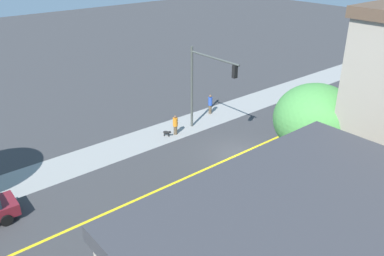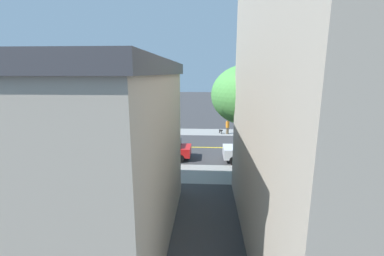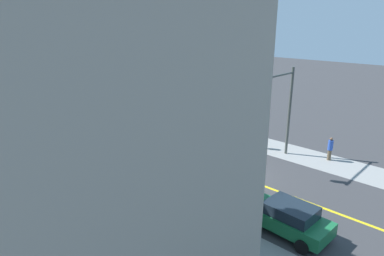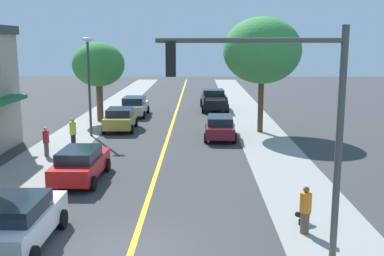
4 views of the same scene
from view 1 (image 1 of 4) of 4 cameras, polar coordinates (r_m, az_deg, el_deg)
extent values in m
plane|color=#38383A|center=(28.58, 6.66, -3.78)|extent=(140.00, 140.00, 0.00)
cube|color=gray|center=(25.37, 16.98, -8.89)|extent=(3.33, 126.00, 0.01)
cube|color=gray|center=(32.69, -1.24, 0.28)|extent=(3.33, 126.00, 0.01)
cube|color=yellow|center=(28.58, 6.66, -3.77)|extent=(0.20, 126.00, 0.00)
cube|color=slate|center=(25.25, 23.16, -2.08)|extent=(0.92, 6.91, 0.24)
cube|color=#38383D|center=(11.33, 22.07, -14.66)|extent=(9.34, 10.36, 0.50)
cube|color=#196638|center=(15.96, 3.50, -17.07)|extent=(0.91, 7.64, 0.24)
cylinder|color=brown|center=(23.38, 16.12, -6.59)|extent=(0.43, 0.43, 3.66)
ellipsoid|color=#4C9947|center=(21.82, 17.20, 1.21)|extent=(4.37, 4.37, 3.72)
cylinder|color=red|center=(28.00, 19.18, -5.01)|extent=(0.24, 0.24, 0.67)
sphere|color=#B2B2B7|center=(27.81, 19.30, -4.29)|extent=(0.22, 0.22, 0.22)
cylinder|color=#B2B2B7|center=(27.91, 19.49, -5.08)|extent=(0.10, 0.10, 0.10)
cylinder|color=#B2B2B7|center=(28.05, 18.90, -4.83)|extent=(0.10, 0.10, 0.10)
cylinder|color=#4C4C51|center=(24.82, 13.31, -7.74)|extent=(0.07, 0.07, 1.09)
cube|color=#2D2D33|center=(24.47, 13.46, -6.41)|extent=(0.12, 0.18, 0.26)
cylinder|color=#474C47|center=(31.46, -0.03, 5.76)|extent=(0.20, 0.20, 6.61)
cylinder|color=#474C47|center=(28.82, 3.18, 9.95)|extent=(4.97, 0.14, 0.14)
cube|color=black|center=(27.53, 6.13, 8.03)|extent=(0.26, 0.32, 0.90)
sphere|color=red|center=(27.44, 6.16, 8.63)|extent=(0.20, 0.20, 0.20)
sphere|color=yellow|center=(27.53, 6.13, 8.03)|extent=(0.20, 0.20, 0.20)
sphere|color=green|center=(27.62, 6.11, 7.43)|extent=(0.20, 0.20, 0.20)
cube|color=red|center=(22.02, -0.25, -11.25)|extent=(1.81, 4.45, 0.70)
cube|color=#19232D|center=(21.79, 0.21, -9.78)|extent=(1.57, 2.41, 0.48)
cylinder|color=black|center=(20.99, -1.92, -14.60)|extent=(0.23, 0.64, 0.64)
cylinder|color=black|center=(22.11, -4.72, -12.31)|extent=(0.23, 0.64, 0.64)
cylinder|color=black|center=(22.48, 4.14, -11.57)|extent=(0.23, 0.64, 0.64)
cylinder|color=black|center=(23.53, 1.22, -9.63)|extent=(0.23, 0.64, 0.64)
cube|color=silver|center=(26.08, 11.81, -5.45)|extent=(1.91, 4.24, 0.76)
cube|color=#19232D|center=(25.92, 12.23, -4.10)|extent=(1.67, 2.29, 0.48)
cylinder|color=black|center=(24.84, 11.36, -8.12)|extent=(0.22, 0.64, 0.64)
cylinder|color=black|center=(25.85, 8.13, -6.42)|extent=(0.22, 0.64, 0.64)
cylinder|color=black|center=(26.80, 15.21, -5.89)|extent=(0.22, 0.64, 0.64)
cylinder|color=black|center=(27.74, 12.07, -4.41)|extent=(0.22, 0.64, 0.64)
cylinder|color=black|center=(23.84, -24.96, -11.85)|extent=(0.25, 0.65, 0.64)
cube|color=#196638|center=(30.51, 18.49, -1.68)|extent=(2.02, 4.27, 0.65)
cube|color=#19232D|center=(30.42, 18.87, -0.56)|extent=(1.72, 2.33, 0.55)
cylinder|color=black|center=(29.16, 18.30, -3.65)|extent=(0.25, 0.65, 0.64)
cylinder|color=black|center=(30.08, 15.46, -2.35)|extent=(0.25, 0.65, 0.64)
cylinder|color=black|center=(31.31, 21.24, -2.09)|extent=(0.25, 0.65, 0.64)
cylinder|color=black|center=(32.16, 18.51, -0.92)|extent=(0.25, 0.65, 0.64)
cylinder|color=brown|center=(31.19, -2.38, -0.29)|extent=(0.29, 0.29, 0.73)
cylinder|color=orange|center=(30.90, -2.40, 0.88)|extent=(0.39, 0.39, 0.66)
sphere|color=brown|center=(30.72, -2.42, 1.61)|extent=(0.20, 0.20, 0.20)
cylinder|color=brown|center=(35.00, 2.61, 2.69)|extent=(0.27, 0.27, 0.79)
cylinder|color=#284CB2|center=(34.72, 2.63, 3.84)|extent=(0.36, 0.36, 0.72)
sphere|color=brown|center=(34.55, 2.65, 4.57)|extent=(0.22, 0.22, 0.22)
ellipsoid|color=black|center=(30.90, -3.68, -0.63)|extent=(0.59, 0.48, 0.24)
sphere|color=black|center=(30.76, -3.17, -0.59)|extent=(0.19, 0.19, 0.19)
cylinder|color=black|center=(30.93, -3.34, -1.06)|extent=(0.08, 0.08, 0.22)
cylinder|color=black|center=(31.07, -3.99, -0.95)|extent=(0.08, 0.08, 0.22)
camera|label=2|loc=(17.29, 62.85, -14.27)|focal=24.11mm
camera|label=3|loc=(30.66, 49.78, 8.87)|focal=31.59mm
camera|label=4|loc=(37.46, 19.05, 12.16)|focal=43.46mm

